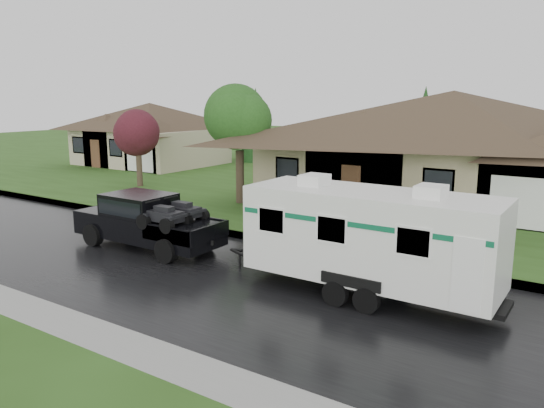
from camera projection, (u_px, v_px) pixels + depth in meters
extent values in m
plane|color=#294B17|center=(267.00, 264.00, 17.60)|extent=(140.00, 140.00, 0.00)
cube|color=black|center=(230.00, 281.00, 15.96)|extent=(140.00, 8.00, 0.01)
cube|color=gray|center=(301.00, 246.00, 19.42)|extent=(140.00, 0.50, 0.15)
cube|color=#294B17|center=(416.00, 194.00, 29.83)|extent=(140.00, 26.00, 0.15)
cube|color=tan|center=(449.00, 171.00, 27.61)|extent=(18.00, 10.00, 3.00)
pyramid|color=#3D2D21|center=(454.00, 90.00, 26.79)|extent=(19.44, 10.80, 2.60)
cube|color=tan|center=(151.00, 146.00, 42.27)|extent=(10.00, 8.00, 2.80)
pyramid|color=#3D2D21|center=(149.00, 103.00, 41.59)|extent=(10.80, 8.64, 2.00)
cube|color=tan|center=(160.00, 152.00, 39.04)|extent=(3.20, 4.00, 2.52)
cylinder|color=#382B1E|center=(240.00, 177.00, 26.73)|extent=(0.41, 0.41, 2.65)
sphere|color=#2A5F1E|center=(239.00, 119.00, 26.15)|extent=(3.66, 3.66, 3.66)
cylinder|color=#382B1E|center=(139.00, 170.00, 31.75)|extent=(0.35, 0.35, 1.97)
sphere|color=#4C1821|center=(138.00, 134.00, 31.32)|extent=(2.73, 2.73, 2.73)
sphere|color=#143814|center=(299.00, 191.00, 27.39)|extent=(1.00, 1.00, 1.00)
sphere|color=#143814|center=(355.00, 197.00, 25.68)|extent=(1.00, 1.00, 1.00)
sphere|color=#143814|center=(419.00, 205.00, 23.98)|extent=(1.00, 1.00, 1.00)
sphere|color=#143814|center=(492.00, 213.00, 22.27)|extent=(1.00, 1.00, 1.00)
cube|color=black|center=(148.00, 227.00, 19.37)|extent=(5.92, 1.97, 0.85)
cube|color=black|center=(108.00, 213.00, 20.50)|extent=(1.58, 1.92, 0.35)
cube|color=black|center=(139.00, 206.00, 19.44)|extent=(2.37, 1.85, 0.89)
cube|color=black|center=(139.00, 204.00, 19.43)|extent=(2.17, 1.89, 0.54)
cube|color=black|center=(186.00, 229.00, 18.32)|extent=(2.17, 1.87, 0.06)
cylinder|color=black|center=(93.00, 235.00, 19.67)|extent=(0.83, 0.32, 0.83)
cylinder|color=black|center=(133.00, 225.00, 21.25)|extent=(0.83, 0.32, 0.83)
cylinder|color=black|center=(166.00, 251.00, 17.64)|extent=(0.83, 0.32, 0.83)
cylinder|color=black|center=(204.00, 238.00, 19.22)|extent=(0.83, 0.32, 0.83)
cube|color=white|center=(371.00, 235.00, 14.47)|extent=(6.90, 2.37, 2.42)
cube|color=black|center=(369.00, 282.00, 14.74)|extent=(7.30, 1.18, 0.14)
cube|color=#0D5B3A|center=(371.00, 216.00, 14.36)|extent=(6.77, 2.39, 0.14)
cube|color=white|center=(314.00, 180.00, 15.15)|extent=(0.69, 0.79, 0.32)
cube|color=white|center=(431.00, 191.00, 13.34)|extent=(0.69, 0.79, 0.32)
cylinder|color=black|center=(335.00, 293.00, 14.04)|extent=(0.69, 0.24, 0.69)
cylinder|color=black|center=(371.00, 270.00, 15.94)|extent=(0.69, 0.24, 0.69)
cylinder|color=black|center=(366.00, 300.00, 13.56)|extent=(0.69, 0.24, 0.69)
cylinder|color=black|center=(399.00, 275.00, 15.46)|extent=(0.69, 0.24, 0.69)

